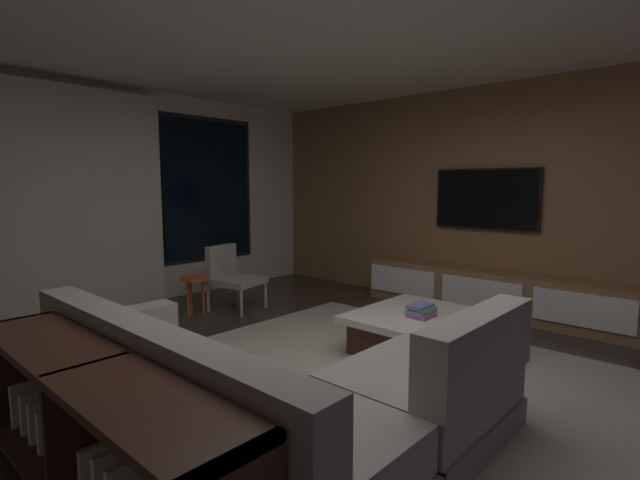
{
  "coord_description": "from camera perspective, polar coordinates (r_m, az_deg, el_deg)",
  "views": [
    {
      "loc": [
        -2.53,
        -2.07,
        1.52
      ],
      "look_at": [
        1.27,
        1.4,
        0.91
      ],
      "focal_mm": 26.25,
      "sensor_mm": 36.0,
      "label": 1
    }
  ],
  "objects": [
    {
      "name": "sectional_couch",
      "position": [
        2.85,
        -6.55,
        -18.81
      ],
      "size": [
        1.98,
        2.5,
        0.82
      ],
      "color": "gray",
      "rests_on": "floor"
    },
    {
      "name": "side_stool",
      "position": [
        5.59,
        -15.02,
        -5.28
      ],
      "size": [
        0.32,
        0.32,
        0.46
      ],
      "color": "#BF4C1E",
      "rests_on": "floor"
    },
    {
      "name": "console_table_behind_couch",
      "position": [
        2.47,
        -26.07,
        -20.55
      ],
      "size": [
        0.4,
        2.1,
        0.74
      ],
      "color": "#422519",
      "rests_on": "floor"
    },
    {
      "name": "area_rug",
      "position": [
        3.8,
        7.71,
        -16.76
      ],
      "size": [
        3.2,
        3.8,
        0.01
      ],
      "primitive_type": "cube",
      "color": "#ADA391",
      "rests_on": "floor"
    },
    {
      "name": "floor",
      "position": [
        3.6,
        2.99,
        -18.19
      ],
      "size": [
        9.2,
        9.2,
        0.0
      ],
      "primitive_type": "plane",
      "color": "#332B26"
    },
    {
      "name": "accent_chair_near_window",
      "position": [
        5.83,
        -10.77,
        -4.08
      ],
      "size": [
        0.66,
        0.67,
        0.78
      ],
      "color": "#B2ADA0",
      "rests_on": "floor"
    },
    {
      "name": "media_console",
      "position": [
        5.85,
        20.21,
        -6.18
      ],
      "size": [
        0.46,
        3.1,
        0.52
      ],
      "color": "#8E6642",
      "rests_on": "floor"
    },
    {
      "name": "media_wall",
      "position": [
        5.96,
        22.16,
        4.63
      ],
      "size": [
        0.12,
        7.8,
        2.7
      ],
      "color": "#8E6642",
      "rests_on": "floor"
    },
    {
      "name": "mounted_tv",
      "position": [
        5.95,
        19.54,
        4.74
      ],
      "size": [
        0.05,
        1.26,
        0.73
      ],
      "color": "black"
    },
    {
      "name": "ceiling",
      "position": [
        3.47,
        3.29,
        26.65
      ],
      "size": [
        8.2,
        8.2,
        0.0
      ],
      "primitive_type": "plane",
      "color": "silver"
    },
    {
      "name": "book_stack_on_coffee_table",
      "position": [
        4.26,
        12.23,
        -8.4
      ],
      "size": [
        0.27,
        0.19,
        0.11
      ],
      "color": "#A65A92",
      "rests_on": "coffee_table"
    },
    {
      "name": "coffee_table",
      "position": [
        4.39,
        12.65,
        -11.06
      ],
      "size": [
        1.16,
        1.16,
        0.36
      ],
      "color": "#422519",
      "rests_on": "floor"
    },
    {
      "name": "back_wall_with_window",
      "position": [
        6.2,
        -24.21,
        4.54
      ],
      "size": [
        6.6,
        0.3,
        2.7
      ],
      "color": "silver",
      "rests_on": "floor"
    }
  ]
}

